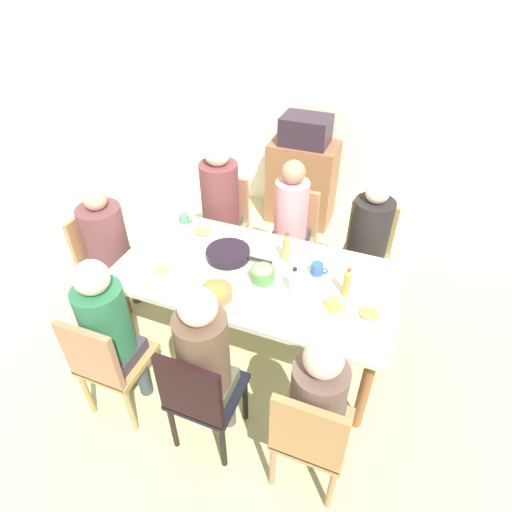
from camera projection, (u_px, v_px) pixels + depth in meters
name	position (u px, v px, depth m)	size (l,w,h in m)	color
ground_plane	(256.00, 344.00, 3.37)	(6.01, 6.01, 0.00)	#BEBF8A
wall_back	(337.00, 97.00, 4.21)	(5.25, 0.12, 2.60)	silver
dining_table	(256.00, 281.00, 2.96)	(1.96, 0.99, 0.75)	beige
chair_0	(107.00, 361.00, 2.61)	(0.40, 0.40, 0.90)	#A68748
person_0	(108.00, 326.00, 2.54)	(0.30, 0.30, 1.24)	#383D3E
chair_1	(225.00, 219.00, 3.89)	(0.40, 0.40, 0.90)	#A48553
person_1	(219.00, 198.00, 3.66)	(0.33, 0.33, 1.31)	brown
chair_2	(103.00, 256.00, 3.45)	(0.40, 0.40, 0.90)	#B17950
person_2	(107.00, 239.00, 3.31)	(0.34, 0.34, 1.15)	brown
chair_3	(292.00, 234.00, 3.70)	(0.40, 0.40, 0.90)	#AF7C55
person_3	(290.00, 218.00, 3.50)	(0.30, 0.30, 1.24)	#42433E
chair_4	(201.00, 395.00, 2.42)	(0.40, 0.40, 0.90)	black
person_4	(205.00, 357.00, 2.34)	(0.30, 0.30, 1.26)	brown
chair_5	(310.00, 434.00, 2.23)	(0.40, 0.40, 0.90)	#A68050
person_5	(317.00, 401.00, 2.19)	(0.30, 0.30, 1.15)	#3A453B
chair_6	(367.00, 250.00, 3.51)	(0.40, 0.40, 0.90)	#AA7D59
person_6	(369.00, 236.00, 3.32)	(0.31, 0.31, 1.19)	#363B49
plate_0	(162.00, 271.00, 2.91)	(0.21, 0.21, 0.04)	silver
plate_1	(203.00, 232.00, 3.28)	(0.25, 0.25, 0.04)	silver
plate_2	(369.00, 315.00, 2.58)	(0.22, 0.22, 0.04)	silver
bowl_0	(262.00, 273.00, 2.83)	(0.17, 0.17, 0.11)	#4A8443
bowl_1	(216.00, 292.00, 2.70)	(0.21, 0.21, 0.08)	#A16940
serving_pan	(229.00, 254.00, 3.04)	(0.50, 0.32, 0.06)	black
cup_0	(249.00, 242.00, 3.15)	(0.13, 0.09, 0.07)	white
cup_1	(334.00, 305.00, 2.62)	(0.12, 0.09, 0.08)	#E6CF4F
cup_2	(184.00, 219.00, 3.40)	(0.11, 0.08, 0.08)	#508F69
cup_3	(317.00, 269.00, 2.88)	(0.12, 0.08, 0.08)	#2E59A5
bottle_0	(294.00, 281.00, 2.72)	(0.06, 0.06, 0.19)	silver
bottle_1	(347.00, 283.00, 2.68)	(0.05, 0.05, 0.22)	#C89446
bottle_2	(286.00, 247.00, 2.97)	(0.05, 0.05, 0.23)	tan
side_cabinet	(302.00, 183.00, 4.57)	(0.70, 0.44, 0.90)	#8D5D3D
microwave	(306.00, 130.00, 4.21)	(0.48, 0.36, 0.28)	#2E2230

